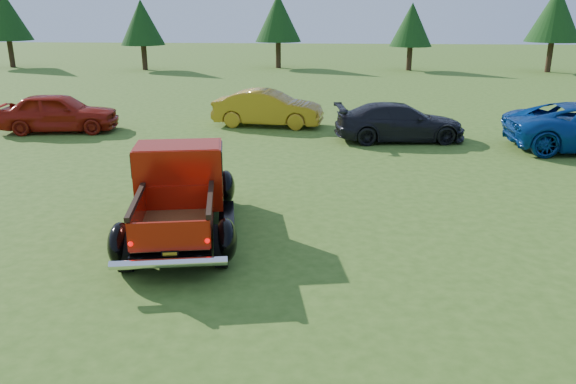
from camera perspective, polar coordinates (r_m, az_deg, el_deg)
The scene contains 10 objects.
ground at distance 10.22m, azimuth 0.04°, elevation -5.06°, with size 120.00×120.00×0.00m, color #395B1A.
tree_far_west at distance 45.44m, azimuth -26.77°, elevation 15.69°, with size 3.33×3.33×5.20m.
tree_west at distance 40.42m, azimuth -14.64°, elevation 16.32°, with size 2.94×2.94×4.60m.
tree_mid_left at distance 40.54m, azimuth -1.01°, elevation 17.26°, with size 3.20×3.20×5.00m.
tree_mid_right at distance 39.74m, azimuth 12.44°, elevation 16.25°, with size 2.82×2.82×4.40m.
tree_east at distance 41.42m, azimuth 25.52°, elevation 15.99°, with size 3.46×3.46×5.40m.
pickup_truck at distance 10.78m, azimuth -10.84°, elevation 0.29°, with size 2.73×4.67×1.65m.
show_car_red at distance 20.78m, azimuth -22.26°, elevation 7.51°, with size 1.57×3.89×1.33m, color maroon.
show_car_yellow at distance 20.23m, azimuth -2.04°, elevation 8.51°, with size 1.35×3.87×1.27m, color #AD7E17.
show_car_grey at distance 18.27m, azimuth 11.27°, elevation 6.98°, with size 1.66×4.09×1.19m, color black.
Camera 1 is at (0.69, -9.37, 4.04)m, focal length 35.00 mm.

